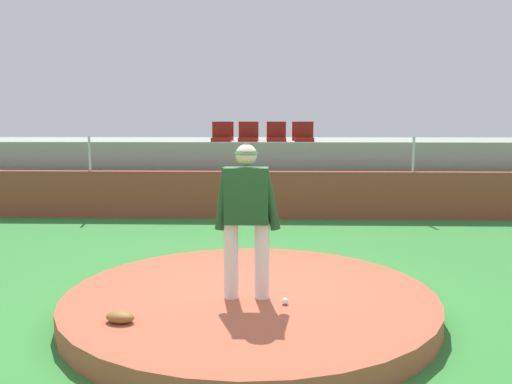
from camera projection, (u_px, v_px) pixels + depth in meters
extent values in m
plane|color=#317F33|center=(250.00, 312.00, 6.24)|extent=(60.00, 60.00, 0.00)
cylinder|color=#AF553C|center=(250.00, 302.00, 6.22)|extent=(4.35, 4.35, 0.25)
cylinder|color=silver|center=(231.00, 261.00, 5.94)|extent=(0.17, 0.17, 0.87)
cylinder|color=silver|center=(262.00, 261.00, 5.93)|extent=(0.17, 0.17, 0.87)
cube|color=#1E4723|center=(246.00, 196.00, 5.84)|extent=(0.49, 0.26, 0.63)
cylinder|color=#1E4723|center=(223.00, 199.00, 5.85)|extent=(0.20, 0.11, 0.71)
cylinder|color=#1E4723|center=(270.00, 199.00, 5.84)|extent=(0.25, 0.11, 0.71)
sphere|color=beige|center=(246.00, 155.00, 5.78)|extent=(0.24, 0.24, 0.24)
cone|color=#1E4723|center=(246.00, 147.00, 5.77)|extent=(0.28, 0.28, 0.13)
sphere|color=white|center=(285.00, 301.00, 5.77)|extent=(0.07, 0.07, 0.07)
ellipsoid|color=brown|center=(120.00, 317.00, 5.25)|extent=(0.34, 0.27, 0.11)
cube|color=brown|center=(261.00, 194.00, 12.39)|extent=(17.47, 0.40, 1.10)
cylinder|color=silver|center=(90.00, 154.00, 12.39)|extent=(0.06, 0.06, 0.81)
cylinder|color=silver|center=(413.00, 154.00, 12.16)|extent=(0.06, 0.06, 0.81)
cube|color=#949991|center=(263.00, 170.00, 15.03)|extent=(17.38, 4.36, 1.76)
cube|color=maroon|center=(221.00, 140.00, 13.20)|extent=(0.48, 0.44, 0.10)
cube|color=maroon|center=(222.00, 129.00, 13.34)|extent=(0.48, 0.08, 0.40)
cube|color=maroon|center=(248.00, 140.00, 13.20)|extent=(0.48, 0.44, 0.10)
cube|color=maroon|center=(248.00, 129.00, 13.34)|extent=(0.48, 0.08, 0.40)
cube|color=maroon|center=(276.00, 140.00, 13.19)|extent=(0.48, 0.44, 0.10)
cube|color=maroon|center=(276.00, 129.00, 13.34)|extent=(0.48, 0.08, 0.40)
cube|color=maroon|center=(304.00, 140.00, 13.16)|extent=(0.48, 0.44, 0.10)
cube|color=maroon|center=(304.00, 130.00, 13.31)|extent=(0.48, 0.08, 0.40)
cube|color=maroon|center=(224.00, 138.00, 14.14)|extent=(0.48, 0.44, 0.10)
cube|color=maroon|center=(225.00, 129.00, 14.29)|extent=(0.48, 0.08, 0.40)
cube|color=maroon|center=(249.00, 138.00, 14.09)|extent=(0.48, 0.44, 0.10)
cube|color=maroon|center=(250.00, 129.00, 14.24)|extent=(0.48, 0.08, 0.40)
cube|color=maroon|center=(276.00, 138.00, 14.10)|extent=(0.48, 0.44, 0.10)
cube|color=maroon|center=(276.00, 129.00, 14.24)|extent=(0.48, 0.08, 0.40)
cube|color=maroon|center=(301.00, 139.00, 14.05)|extent=(0.48, 0.44, 0.10)
cube|color=maroon|center=(301.00, 129.00, 14.19)|extent=(0.48, 0.08, 0.40)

